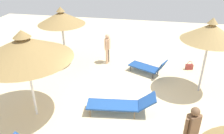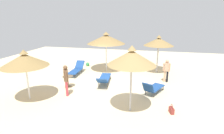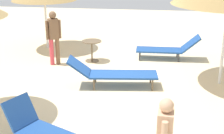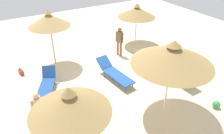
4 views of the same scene
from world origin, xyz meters
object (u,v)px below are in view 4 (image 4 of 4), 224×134
at_px(parasol_umbrella_center, 173,55).
at_px(person_standing_near_right, 119,40).
at_px(lounge_chair_edge, 47,83).
at_px(lounge_chair_far_right, 114,72).
at_px(lounge_chair_far_left, 177,73).
at_px(parasol_umbrella_near_left, 137,12).
at_px(handbag, 21,72).
at_px(parasol_umbrella_front, 49,20).
at_px(parasol_umbrella_back, 70,103).
at_px(beach_ball, 216,104).
at_px(person_standing_center, 39,108).
at_px(side_table_round, 137,53).

distance_m(parasol_umbrella_center, person_standing_near_right, 5.18).
height_order(lounge_chair_edge, person_standing_near_right, person_standing_near_right).
relative_size(lounge_chair_far_right, lounge_chair_far_left, 1.16).
height_order(parasol_umbrella_near_left, lounge_chair_far_left, parasol_umbrella_near_left).
bearing_deg(lounge_chair_edge, handbag, -156.64).
xyz_separation_m(parasol_umbrella_center, lounge_chair_far_left, (-1.32, 1.94, -2.10)).
height_order(parasol_umbrella_front, handbag, parasol_umbrella_front).
height_order(parasol_umbrella_near_left, lounge_chair_far_right, parasol_umbrella_near_left).
distance_m(parasol_umbrella_center, handbag, 7.46).
relative_size(lounge_chair_far_right, person_standing_near_right, 1.42).
bearing_deg(parasol_umbrella_back, lounge_chair_edge, 176.26).
distance_m(lounge_chair_edge, beach_ball, 7.18).
bearing_deg(parasol_umbrella_front, person_standing_near_right, 76.51).
height_order(person_standing_center, side_table_round, person_standing_center).
bearing_deg(side_table_round, lounge_chair_edge, -88.62).
bearing_deg(parasol_umbrella_center, handbag, -141.49).
distance_m(parasol_umbrella_near_left, handbag, 7.30).
relative_size(parasol_umbrella_front, lounge_chair_edge, 1.68).
bearing_deg(side_table_round, parasol_umbrella_back, -51.26).
relative_size(parasol_umbrella_near_left, handbag, 5.99).
bearing_deg(handbag, lounge_chair_far_left, 56.33).
height_order(parasol_umbrella_front, person_standing_near_right, parasol_umbrella_front).
xyz_separation_m(person_standing_near_right, person_standing_center, (3.29, -5.33, -0.12)).
bearing_deg(lounge_chair_far_left, parasol_umbrella_near_left, 171.02).
bearing_deg(person_standing_center, beach_ball, 68.23).
xyz_separation_m(lounge_chair_far_left, handbag, (-4.23, -6.35, -0.23)).
height_order(parasol_umbrella_back, lounge_chair_far_right, parasol_umbrella_back).
bearing_deg(parasol_umbrella_near_left, beach_ball, -6.15).
xyz_separation_m(lounge_chair_far_right, handbag, (-2.68, -3.81, -0.24)).
relative_size(lounge_chair_far_left, side_table_round, 3.01).
relative_size(parasol_umbrella_center, lounge_chair_edge, 1.70).
distance_m(parasol_umbrella_front, lounge_chair_far_right, 4.06).
height_order(parasol_umbrella_near_left, lounge_chair_edge, parasol_umbrella_near_left).
xyz_separation_m(parasol_umbrella_back, lounge_chair_far_right, (-3.30, 3.27, -1.95)).
height_order(parasol_umbrella_front, lounge_chair_far_left, parasol_umbrella_front).
xyz_separation_m(parasol_umbrella_front, person_standing_near_right, (0.85, 3.53, -1.50)).
bearing_deg(lounge_chair_far_right, beach_ball, 33.40).
relative_size(lounge_chair_edge, person_standing_center, 1.18).
relative_size(parasol_umbrella_near_left, beach_ball, 8.25).
bearing_deg(parasol_umbrella_front, parasol_umbrella_near_left, 89.70).
height_order(lounge_chair_edge, beach_ball, lounge_chair_edge).
bearing_deg(lounge_chair_far_right, lounge_chair_far_left, 58.57).
distance_m(parasol_umbrella_front, person_standing_center, 4.80).
relative_size(parasol_umbrella_back, person_standing_center, 1.89).
distance_m(parasol_umbrella_back, person_standing_near_right, 7.28).
bearing_deg(parasol_umbrella_center, side_table_round, 159.81).
bearing_deg(side_table_round, parasol_umbrella_center, -20.19).
xyz_separation_m(lounge_chair_far_left, person_standing_center, (-0.26, -6.34, 0.46)).
relative_size(parasol_umbrella_front, beach_ball, 9.52).
distance_m(lounge_chair_far_right, side_table_round, 2.19).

